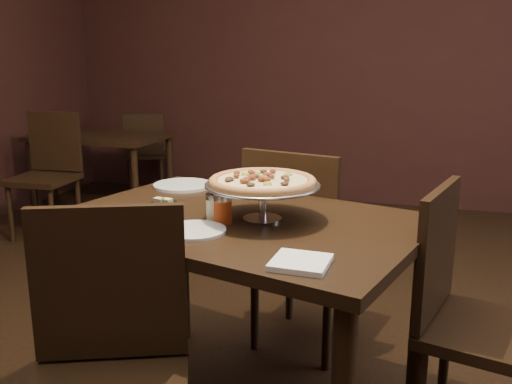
% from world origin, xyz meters
% --- Properties ---
extents(room, '(6.04, 7.04, 2.84)m').
position_xyz_m(room, '(0.06, 0.03, 1.40)').
color(room, black).
rests_on(room, ground).
extents(dining_table, '(1.47, 1.16, 0.81)m').
position_xyz_m(dining_table, '(-0.07, 0.05, 0.70)').
color(dining_table, black).
rests_on(dining_table, ground).
extents(background_table, '(1.12, 0.74, 0.70)m').
position_xyz_m(background_table, '(-2.20, 2.46, 0.61)').
color(background_table, black).
rests_on(background_table, ground).
extents(pizza_stand, '(0.42, 0.42, 0.17)m').
position_xyz_m(pizza_stand, '(0.02, 0.05, 0.95)').
color(pizza_stand, '#B8B8C0').
rests_on(pizza_stand, dining_table).
extents(parmesan_shaker, '(0.06, 0.06, 0.11)m').
position_xyz_m(parmesan_shaker, '(-0.14, -0.01, 0.86)').
color(parmesan_shaker, beige).
rests_on(parmesan_shaker, dining_table).
extents(pepper_flake_shaker, '(0.07, 0.07, 0.12)m').
position_xyz_m(pepper_flake_shaker, '(-0.10, -0.04, 0.87)').
color(pepper_flake_shaker, maroon).
rests_on(pepper_flake_shaker, dining_table).
extents(packet_caddy, '(0.10, 0.10, 0.08)m').
position_xyz_m(packet_caddy, '(-0.32, -0.05, 0.84)').
color(packet_caddy, black).
rests_on(packet_caddy, dining_table).
extents(napkin_stack, '(0.16, 0.16, 0.02)m').
position_xyz_m(napkin_stack, '(0.26, -0.35, 0.82)').
color(napkin_stack, white).
rests_on(napkin_stack, dining_table).
extents(plate_left, '(0.26, 0.26, 0.01)m').
position_xyz_m(plate_left, '(-0.47, 0.43, 0.82)').
color(plate_left, silver).
rests_on(plate_left, dining_table).
extents(plate_near, '(0.22, 0.22, 0.01)m').
position_xyz_m(plate_near, '(-0.15, -0.16, 0.82)').
color(plate_near, silver).
rests_on(plate_near, dining_table).
extents(serving_spatula, '(0.13, 0.13, 0.02)m').
position_xyz_m(serving_spatula, '(0.12, -0.07, 0.95)').
color(serving_spatula, '#B8B8C0').
rests_on(serving_spatula, pizza_stand).
extents(chair_far, '(0.55, 0.55, 0.98)m').
position_xyz_m(chair_far, '(0.04, 0.61, 0.54)').
color(chair_far, black).
rests_on(chair_far, ground).
extents(chair_near, '(0.60, 0.60, 0.97)m').
position_xyz_m(chair_near, '(-0.24, -0.60, 0.53)').
color(chair_near, black).
rests_on(chair_near, ground).
extents(chair_side, '(0.54, 0.54, 0.95)m').
position_xyz_m(chair_side, '(0.76, 0.13, 0.52)').
color(chair_side, black).
rests_on(chair_side, ground).
extents(bg_chair_far, '(0.50, 0.50, 0.81)m').
position_xyz_m(bg_chair_far, '(-2.16, 3.17, 0.44)').
color(bg_chair_far, black).
rests_on(bg_chair_far, ground).
extents(bg_chair_near, '(0.47, 0.47, 0.95)m').
position_xyz_m(bg_chair_near, '(-2.25, 1.77, 0.52)').
color(bg_chair_near, black).
rests_on(bg_chair_near, ground).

